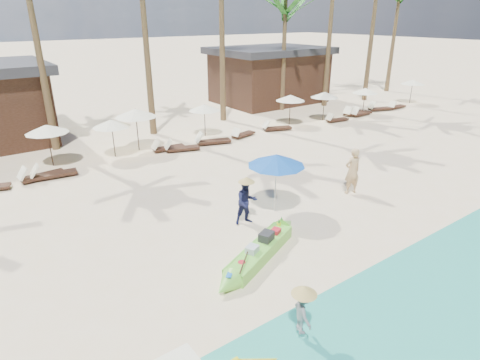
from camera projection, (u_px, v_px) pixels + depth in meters
ground at (279, 243)px, 12.56m from camera, size 240.00×240.00×0.00m
wet_sand_strip at (428, 341)px, 8.81m from camera, size 240.00×4.50×0.01m
green_canoe at (260, 251)px, 11.78m from camera, size 4.69×2.29×0.63m
tourist at (352, 171)px, 15.78m from camera, size 0.77×0.60×1.88m
vendor_green at (246, 202)px, 13.51m from camera, size 0.89×0.77×1.59m
vendor_yellow at (303, 312)px, 8.62m from camera, size 0.60×0.79×1.07m
blue_umbrella at (276, 160)px, 13.91m from camera, size 2.03×2.03×2.18m
resort_parasol_4 at (47, 129)px, 18.39m from camera, size 1.93×1.93×1.99m
lounger_4_right at (39, 175)px, 17.35m from camera, size 1.92×0.78×0.64m
resort_parasol_5 at (111, 123)px, 19.64m from camera, size 1.85×1.85×1.90m
lounger_5_left at (52, 174)px, 17.51m from camera, size 1.93×0.78×0.64m
resort_parasol_6 at (136, 113)px, 20.50m from camera, size 2.15×2.15×2.21m
lounger_6_left at (180, 148)px, 21.00m from camera, size 1.88×1.08×0.61m
lounger_6_right at (167, 147)px, 21.09m from camera, size 1.78×0.69×0.59m
resort_parasol_7 at (204, 107)px, 23.11m from camera, size 1.83×1.83×1.88m
lounger_7_left at (211, 140)px, 22.12m from camera, size 2.05×1.15×0.67m
lounger_7_right at (242, 134)px, 23.45m from camera, size 1.75×0.90×0.57m
resort_parasol_8 at (290, 98)px, 25.56m from camera, size 1.88×1.88×1.93m
lounger_8_left at (275, 127)px, 24.77m from camera, size 1.89×1.14×0.61m
resort_parasol_9 at (325, 95)px, 26.64m from camera, size 1.86×1.86×1.92m
lounger_9_left at (336, 119)px, 26.82m from camera, size 1.71×0.75×0.56m
lounger_9_right at (353, 112)px, 28.54m from camera, size 1.93×0.70×0.64m
resort_parasol_10 at (365, 91)px, 28.34m from camera, size 1.81×1.81×1.87m
lounger_10_left at (360, 113)px, 28.37m from camera, size 1.94×0.66×0.65m
lounger_10_right at (379, 108)px, 29.88m from camera, size 2.00×1.18×0.65m
resort_parasol_11 at (413, 82)px, 31.93m from camera, size 1.83×1.83×1.89m
lounger_11_left at (396, 106)px, 30.59m from camera, size 1.67×0.53×0.56m
palm_6 at (286, 9)px, 27.71m from camera, size 2.08×2.08×8.51m
pavilion_east at (269, 74)px, 32.42m from camera, size 8.80×6.60×4.30m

